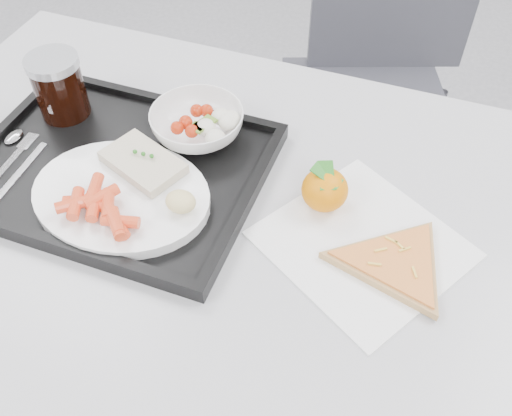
# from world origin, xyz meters

# --- Properties ---
(table) EXTENTS (1.20, 0.80, 0.75)m
(table) POSITION_xyz_m (0.00, 0.30, 0.68)
(table) COLOR silver
(table) RESTS_ON ground
(chair) EXTENTS (0.54, 0.55, 0.93)m
(chair) POSITION_xyz_m (0.09, 1.07, 0.54)
(chair) COLOR #36363D
(chair) RESTS_ON ground
(tray) EXTENTS (0.45, 0.35, 0.03)m
(tray) POSITION_xyz_m (-0.19, 0.32, 0.76)
(tray) COLOR black
(tray) RESTS_ON table
(dinner_plate) EXTENTS (0.27, 0.27, 0.02)m
(dinner_plate) POSITION_xyz_m (-0.15, 0.26, 0.77)
(dinner_plate) COLOR white
(dinner_plate) RESTS_ON tray
(fish_fillet) EXTENTS (0.14, 0.12, 0.02)m
(fish_fillet) POSITION_xyz_m (-0.14, 0.32, 0.79)
(fish_fillet) COLOR beige
(fish_fillet) RESTS_ON dinner_plate
(bread_roll) EXTENTS (0.05, 0.04, 0.03)m
(bread_roll) POSITION_xyz_m (-0.05, 0.26, 0.80)
(bread_roll) COLOR tan
(bread_roll) RESTS_ON dinner_plate
(salad_bowl) EXTENTS (0.15, 0.15, 0.05)m
(salad_bowl) POSITION_xyz_m (-0.10, 0.43, 0.79)
(salad_bowl) COLOR white
(salad_bowl) RESTS_ON tray
(cola_glass) EXTENTS (0.09, 0.09, 0.11)m
(cola_glass) POSITION_xyz_m (-0.34, 0.41, 0.82)
(cola_glass) COLOR black
(cola_glass) RESTS_ON tray
(cutlery) EXTENTS (0.08, 0.17, 0.01)m
(cutlery) POSITION_xyz_m (-0.36, 0.28, 0.77)
(cutlery) COLOR silver
(cutlery) RESTS_ON tray
(napkin) EXTENTS (0.34, 0.33, 0.00)m
(napkin) POSITION_xyz_m (0.20, 0.31, 0.75)
(napkin) COLOR white
(napkin) RESTS_ON table
(tangerine) EXTENTS (0.07, 0.07, 0.07)m
(tangerine) POSITION_xyz_m (0.13, 0.37, 0.79)
(tangerine) COLOR orange
(tangerine) RESTS_ON napkin
(pizza_slice) EXTENTS (0.25, 0.25, 0.02)m
(pizza_slice) POSITION_xyz_m (0.25, 0.29, 0.76)
(pizza_slice) COLOR tan
(pizza_slice) RESTS_ON napkin
(carrot_pile) EXTENTS (0.13, 0.10, 0.03)m
(carrot_pile) POSITION_xyz_m (-0.15, 0.21, 0.80)
(carrot_pile) COLOR #E14722
(carrot_pile) RESTS_ON dinner_plate
(salad_contents) EXTENTS (0.10, 0.08, 0.03)m
(salad_contents) POSITION_xyz_m (-0.08, 0.43, 0.80)
(salad_contents) COLOR #AE250B
(salad_contents) RESTS_ON salad_bowl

